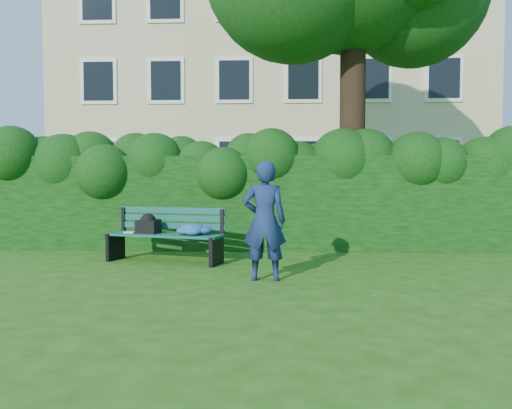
{
  "coord_description": "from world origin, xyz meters",
  "views": [
    {
      "loc": [
        0.38,
        -7.53,
        1.38
      ],
      "look_at": [
        0.0,
        0.6,
        0.95
      ],
      "focal_mm": 35.0,
      "sensor_mm": 36.0,
      "label": 1
    }
  ],
  "objects": [
    {
      "name": "apartment_building",
      "position": [
        -0.0,
        13.99,
        6.0
      ],
      "size": [
        16.0,
        8.08,
        12.0
      ],
      "color": "tan",
      "rests_on": "ground"
    },
    {
      "name": "man_reading",
      "position": [
        0.18,
        -0.85,
        0.81
      ],
      "size": [
        0.6,
        0.4,
        1.61
      ],
      "primitive_type": "imported",
      "rotation": [
        0.0,
        0.0,
        3.17
      ],
      "color": "navy",
      "rests_on": "ground"
    },
    {
      "name": "hedge",
      "position": [
        0.0,
        2.2,
        0.9
      ],
      "size": [
        10.0,
        1.0,
        1.8
      ],
      "color": "black",
      "rests_on": "ground"
    },
    {
      "name": "park_bench",
      "position": [
        -1.41,
        0.54,
        0.5
      ],
      "size": [
        2.01,
        1.03,
        0.89
      ],
      "rotation": [
        0.0,
        0.0,
        -0.26
      ],
      "color": "#0E4643",
      "rests_on": "ground"
    },
    {
      "name": "ground",
      "position": [
        0.0,
        0.0,
        0.0
      ],
      "size": [
        80.0,
        80.0,
        0.0
      ],
      "primitive_type": "plane",
      "color": "#284D0F",
      "rests_on": "ground"
    }
  ]
}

